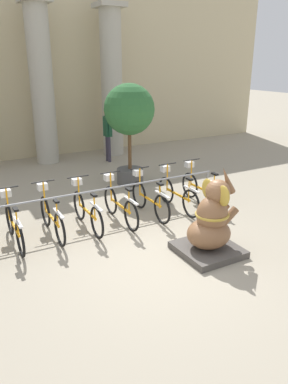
% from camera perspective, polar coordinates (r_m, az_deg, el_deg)
% --- Properties ---
extents(ground_plane, '(60.00, 60.00, 0.00)m').
position_cam_1_polar(ground_plane, '(6.85, 2.75, -9.88)').
color(ground_plane, '#9E937F').
extents(building_facade, '(20.00, 0.20, 6.00)m').
position_cam_1_polar(building_facade, '(14.04, -16.52, 17.30)').
color(building_facade, '#C6B78E').
rests_on(building_facade, ground_plane).
extents(column_middle, '(0.94, 0.94, 5.16)m').
position_cam_1_polar(column_middle, '(13.08, -15.33, 15.63)').
color(column_middle, '#ADA899').
rests_on(column_middle, ground_plane).
extents(column_right, '(0.94, 0.94, 5.16)m').
position_cam_1_polar(column_right, '(13.89, -4.96, 16.41)').
color(column_right, '#ADA899').
rests_on(column_right, ground_plane).
extents(bike_rack, '(6.53, 0.05, 0.77)m').
position_cam_1_polar(bike_rack, '(7.91, -9.06, -0.77)').
color(bike_rack, gray).
rests_on(bike_rack, ground_plane).
extents(bicycle_2, '(0.48, 1.70, 1.02)m').
position_cam_1_polar(bicycle_2, '(7.57, -19.25, -4.70)').
color(bicycle_2, black).
rests_on(bicycle_2, ground_plane).
extents(bicycle_3, '(0.48, 1.70, 1.02)m').
position_cam_1_polar(bicycle_3, '(7.74, -13.93, -3.59)').
color(bicycle_3, black).
rests_on(bicycle_3, ground_plane).
extents(bicycle_4, '(0.48, 1.70, 1.02)m').
position_cam_1_polar(bicycle_4, '(7.92, -8.73, -2.70)').
color(bicycle_4, black).
rests_on(bicycle_4, ground_plane).
extents(bicycle_5, '(0.48, 1.70, 1.02)m').
position_cam_1_polar(bicycle_5, '(8.15, -3.75, -1.86)').
color(bicycle_5, black).
rests_on(bicycle_5, ground_plane).
extents(bicycle_6, '(0.48, 1.70, 1.02)m').
position_cam_1_polar(bicycle_6, '(8.47, 0.78, -0.97)').
color(bicycle_6, black).
rests_on(bicycle_6, ground_plane).
extents(bicycle_7, '(0.48, 1.70, 1.02)m').
position_cam_1_polar(bicycle_7, '(8.82, 5.05, -0.19)').
color(bicycle_7, black).
rests_on(bicycle_7, ground_plane).
extents(bicycle_8, '(0.48, 1.70, 1.02)m').
position_cam_1_polar(bicycle_8, '(9.26, 8.74, 0.62)').
color(bicycle_8, black).
rests_on(bicycle_8, ground_plane).
extents(elephant_statue, '(1.07, 1.07, 1.63)m').
position_cam_1_polar(elephant_statue, '(6.87, 10.19, -4.94)').
color(elephant_statue, '#4C4742').
rests_on(elephant_statue, ground_plane).
extents(person_pedestrian, '(0.24, 0.47, 1.81)m').
position_cam_1_polar(person_pedestrian, '(12.96, -5.56, 9.39)').
color(person_pedestrian, '#383342').
rests_on(person_pedestrian, ground_plane).
extents(potted_tree, '(1.38, 1.38, 2.79)m').
position_cam_1_polar(potted_tree, '(10.34, -2.25, 11.57)').
color(potted_tree, '#4C4C4C').
rests_on(potted_tree, ground_plane).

